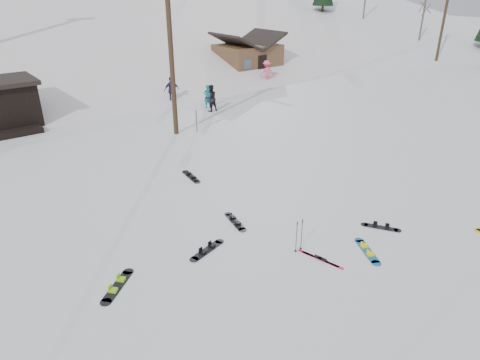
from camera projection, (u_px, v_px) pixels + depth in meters
ground at (355, 268)px, 12.66m from camera, size 200.00×200.00×0.00m
ski_slope at (15, 143)px, 57.24m from camera, size 60.00×85.24×65.97m
ridge_right at (258, 100)px, 74.21m from camera, size 45.66×93.98×54.59m
treeline_right at (283, 39)px, 62.71m from camera, size 20.00×60.00×10.00m
utility_pole at (171, 46)px, 21.84m from camera, size 2.00×0.26×9.00m
utility_pole_right at (445, 15)px, 41.67m from camera, size 2.00×0.26×9.00m
trail_sign at (196, 109)px, 23.58m from camera, size 0.50×0.09×1.85m
lift_hut at (7, 104)px, 24.36m from camera, size 3.40×4.10×2.75m
cabin at (248, 59)px, 37.55m from camera, size 5.39×4.40×3.77m
hero_snowboard at (367, 251)px, 13.41m from camera, size 0.89×1.40×0.11m
hero_skis at (320, 259)px, 13.03m from camera, size 0.44×1.53×0.08m
ski_poles at (299, 236)px, 13.21m from camera, size 0.30×0.08×1.10m
board_scatter_a at (207, 250)px, 13.46m from camera, size 1.46×0.62×0.11m
board_scatter_b at (235, 221)px, 15.05m from camera, size 0.54×1.46×0.10m
board_scatter_c at (117, 286)px, 11.87m from camera, size 1.32×1.17×0.11m
board_scatter_d at (381, 227)px, 14.71m from camera, size 0.83×1.19×0.09m
board_scatter_f at (191, 176)px, 18.52m from camera, size 0.45×1.53×0.11m
skier_teal at (207, 96)px, 28.28m from camera, size 0.58×0.39×1.54m
skier_dark at (211, 98)px, 27.53m from camera, size 0.86×0.68×1.72m
skier_pink at (267, 72)px, 34.76m from camera, size 1.36×0.96×1.92m
skier_navy at (172, 90)px, 29.33m from camera, size 1.14×0.69×1.82m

